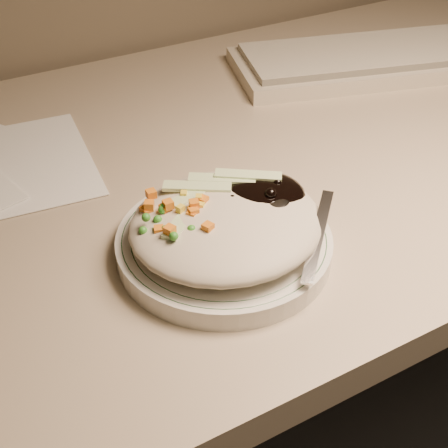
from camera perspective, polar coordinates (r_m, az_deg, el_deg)
desk at (r=0.92m, az=0.95°, el=-3.95°), size 1.40×0.70×0.74m
plate at (r=0.62m, az=-0.00°, el=-1.89°), size 0.22×0.22×0.02m
plate_rim at (r=0.62m, az=-0.00°, el=-1.17°), size 0.20×0.20×0.00m
meal at (r=0.61m, az=0.38°, el=0.51°), size 0.21×0.19×0.05m
keyboard at (r=1.04m, az=14.24°, el=14.48°), size 0.49×0.29×0.03m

